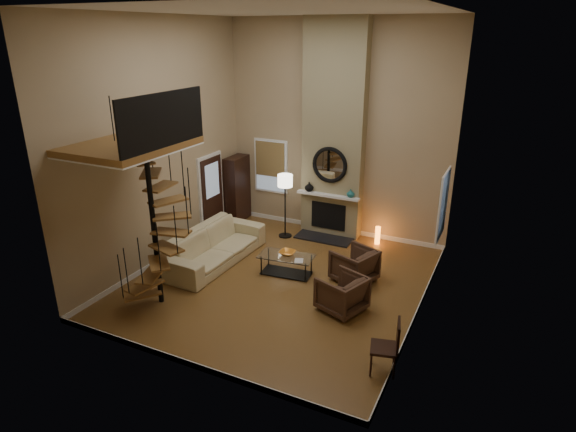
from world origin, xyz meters
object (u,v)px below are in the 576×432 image
at_px(armchair_near, 357,267).
at_px(coffee_table, 286,262).
at_px(sofa, 214,246).
at_px(hutch, 237,189).
at_px(accent_lamp, 378,235).
at_px(armchair_far, 345,295).
at_px(floor_lamp, 285,186).
at_px(side_chair, 390,344).

relative_size(armchair_near, coffee_table, 0.66).
bearing_deg(coffee_table, sofa, -175.49).
relative_size(hutch, accent_lamp, 3.99).
bearing_deg(sofa, armchair_far, -100.30).
height_order(armchair_far, floor_lamp, floor_lamp).
bearing_deg(coffee_table, armchair_near, 13.19).
xyz_separation_m(armchair_near, side_chair, (1.41, -2.68, 0.17)).
bearing_deg(armchair_far, accent_lamp, -154.53).
bearing_deg(accent_lamp, armchair_near, -86.25).
height_order(sofa, accent_lamp, sofa).
bearing_deg(accent_lamp, armchair_far, -84.80).
xyz_separation_m(sofa, accent_lamp, (3.23, 2.62, -0.15)).
xyz_separation_m(armchair_near, armchair_far, (0.17, -1.26, 0.00)).
xyz_separation_m(armchair_far, floor_lamp, (-2.67, 2.82, 1.06)).
height_order(coffee_table, accent_lamp, accent_lamp).
bearing_deg(accent_lamp, hutch, -179.13).
bearing_deg(armchair_near, sofa, -60.61).
height_order(armchair_near, side_chair, side_chair).
relative_size(floor_lamp, side_chair, 1.82).
xyz_separation_m(hutch, side_chair, (5.68, -4.74, -0.42)).
height_order(hutch, sofa, hutch).
xyz_separation_m(armchair_near, coffee_table, (-1.53, -0.36, -0.07)).
distance_m(hutch, side_chair, 7.41).
bearing_deg(sofa, accent_lamp, -49.19).
xyz_separation_m(sofa, side_chair, (4.78, -2.18, 0.13)).
relative_size(armchair_near, armchair_far, 1.02).
distance_m(hutch, accent_lamp, 4.18).
relative_size(armchair_far, side_chair, 0.88).
xyz_separation_m(hutch, sofa, (0.89, -2.56, -0.55)).
relative_size(armchair_near, accent_lamp, 1.82).
bearing_deg(side_chair, sofa, 155.50).
xyz_separation_m(floor_lamp, side_chair, (3.92, -4.25, -0.89)).
bearing_deg(hutch, side_chair, -39.85).
distance_m(sofa, side_chair, 5.26).
distance_m(sofa, armchair_near, 3.41).
xyz_separation_m(floor_lamp, accent_lamp, (2.37, 0.55, -1.16)).
distance_m(armchair_near, coffee_table, 1.58).
relative_size(coffee_table, floor_lamp, 0.75).
height_order(armchair_near, accent_lamp, armchair_near).
distance_m(coffee_table, floor_lamp, 2.43).
bearing_deg(sofa, armchair_near, -79.72).
height_order(hutch, floor_lamp, hutch).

